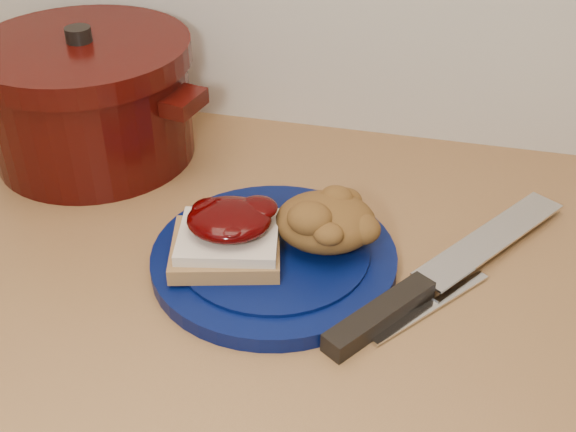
% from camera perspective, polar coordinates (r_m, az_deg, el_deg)
% --- Properties ---
extents(plate, '(0.29, 0.29, 0.02)m').
position_cam_1_polar(plate, '(0.74, -1.12, -3.38)').
color(plate, '#040D3B').
rests_on(plate, wood_countertop).
extents(sandwich, '(0.13, 0.12, 0.05)m').
position_cam_1_polar(sandwich, '(0.72, -4.79, -1.50)').
color(sandwich, olive).
rests_on(sandwich, plate).
extents(stuffing_mound, '(0.12, 0.10, 0.05)m').
position_cam_1_polar(stuffing_mound, '(0.73, 2.99, -0.46)').
color(stuffing_mound, brown).
rests_on(stuffing_mound, plate).
extents(chef_knife, '(0.22, 0.31, 0.02)m').
position_cam_1_polar(chef_knife, '(0.71, 9.86, -5.98)').
color(chef_knife, black).
rests_on(chef_knife, wood_countertop).
extents(butter_knife, '(0.10, 0.13, 0.00)m').
position_cam_1_polar(butter_knife, '(0.71, 11.26, -7.01)').
color(butter_knife, silver).
rests_on(butter_knife, wood_countertop).
extents(dutch_oven, '(0.32, 0.31, 0.17)m').
position_cam_1_polar(dutch_oven, '(0.94, -15.41, 8.94)').
color(dutch_oven, black).
rests_on(dutch_oven, wood_countertop).
extents(pepper_grinder, '(0.07, 0.07, 0.13)m').
position_cam_1_polar(pepper_grinder, '(1.02, -17.74, 10.23)').
color(pepper_grinder, black).
rests_on(pepper_grinder, wood_countertop).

